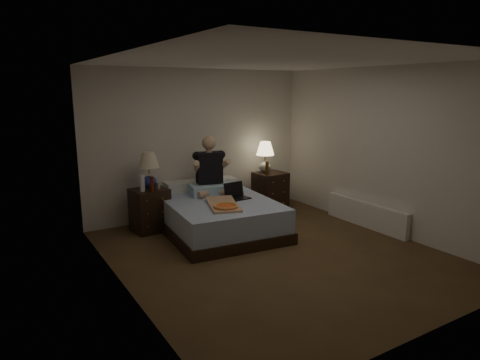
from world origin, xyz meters
TOP-DOWN VIEW (x-y plane):
  - floor at (0.00, 0.00)m, footprint 4.00×4.50m
  - ceiling at (0.00, 0.00)m, footprint 4.00×4.50m
  - wall_back at (0.00, 2.25)m, footprint 4.00×0.00m
  - wall_front at (0.00, -2.25)m, footprint 4.00×0.00m
  - wall_left at (-2.00, 0.00)m, footprint 0.00×4.50m
  - wall_right at (2.00, 0.00)m, footprint 0.00×4.50m
  - bed at (-0.20, 1.24)m, footprint 1.72×2.17m
  - nightstand_left at (-1.08, 1.81)m, footprint 0.56×0.52m
  - nightstand_right at (1.21, 1.83)m, footprint 0.55×0.50m
  - lamp_left at (-1.04, 1.87)m, footprint 0.32×0.32m
  - lamp_right at (1.15, 1.90)m, footprint 0.39×0.39m
  - water_bottle at (-1.21, 1.69)m, footprint 0.07×0.07m
  - soda_can at (-0.96, 1.73)m, footprint 0.07×0.07m
  - beer_bottle_left at (-1.10, 1.61)m, footprint 0.06×0.06m
  - beer_bottle_right at (1.06, 1.72)m, footprint 0.06×0.06m
  - person at (-0.12, 1.61)m, footprint 0.75×0.65m
  - laptop at (0.09, 1.10)m, footprint 0.36×0.31m
  - pizza_box at (-0.37, 0.67)m, footprint 0.62×0.85m
  - radiator at (1.93, 0.20)m, footprint 0.10×1.60m

SIDE VIEW (x-z plane):
  - floor at x=0.00m, z-range 0.00..0.00m
  - radiator at x=1.93m, z-range 0.00..0.40m
  - bed at x=-0.20m, z-range 0.00..0.51m
  - nightstand_left at x=-1.08m, z-range 0.00..0.67m
  - nightstand_right at x=1.21m, z-range 0.00..0.68m
  - pizza_box at x=-0.37m, z-range 0.51..0.59m
  - laptop at x=0.09m, z-range 0.51..0.75m
  - soda_can at x=-0.96m, z-range 0.67..0.77m
  - beer_bottle_left at x=-1.10m, z-range 0.67..0.90m
  - water_bottle at x=-1.21m, z-range 0.67..0.92m
  - beer_bottle_right at x=1.06m, z-range 0.68..0.91m
  - lamp_left at x=-1.04m, z-range 0.67..1.23m
  - lamp_right at x=1.15m, z-range 0.68..1.24m
  - person at x=-0.12m, z-range 0.51..1.44m
  - wall_back at x=0.00m, z-range 0.00..2.50m
  - wall_front at x=0.00m, z-range 0.00..2.50m
  - wall_left at x=-2.00m, z-range 0.00..2.50m
  - wall_right at x=2.00m, z-range 0.00..2.50m
  - ceiling at x=0.00m, z-range 2.50..2.50m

